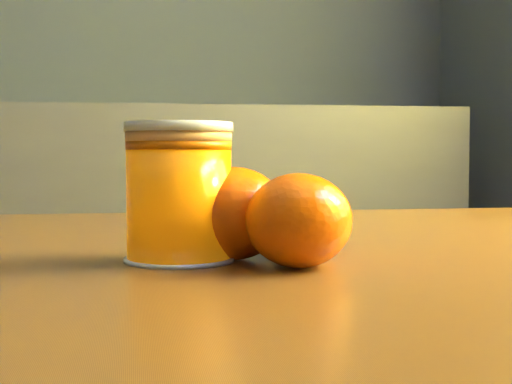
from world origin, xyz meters
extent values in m
cube|color=#593616|center=(0.90, 0.07, 0.70)|extent=(0.97, 0.69, 0.04)
cylinder|color=orange|center=(0.84, 0.00, 0.76)|extent=(0.07, 0.07, 0.08)
cylinder|color=#E19E5C|center=(0.84, 0.00, 0.80)|extent=(0.07, 0.07, 0.01)
cylinder|color=silver|center=(0.84, 0.00, 0.80)|extent=(0.07, 0.07, 0.00)
ellipsoid|color=#DF5204|center=(0.92, 0.02, 0.74)|extent=(0.08, 0.08, 0.06)
ellipsoid|color=#DF5204|center=(0.88, 0.00, 0.75)|extent=(0.09, 0.09, 0.06)
ellipsoid|color=#DF5204|center=(0.91, -0.04, 0.75)|extent=(0.09, 0.09, 0.06)
camera|label=1|loc=(0.82, -0.46, 0.79)|focal=50.00mm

